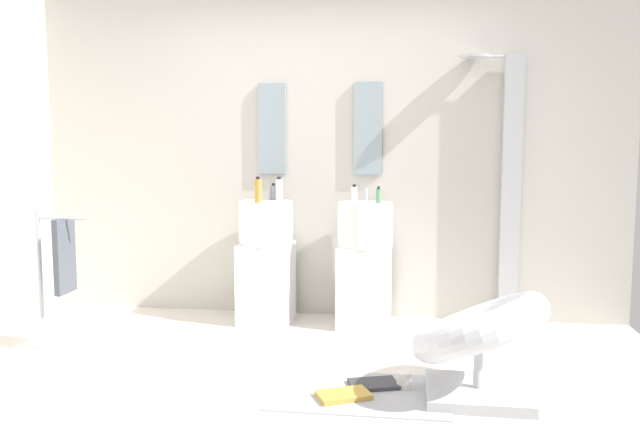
# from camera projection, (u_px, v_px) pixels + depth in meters

# --- Properties ---
(ground_plane) EXTENTS (4.80, 3.60, 0.04)m
(ground_plane) POSITION_uv_depth(u_px,v_px,m) (281.00, 391.00, 3.68)
(ground_plane) COLOR silver
(rear_partition) EXTENTS (4.80, 0.10, 2.60)m
(rear_partition) POSITION_uv_depth(u_px,v_px,m) (321.00, 155.00, 5.16)
(rear_partition) COLOR beige
(rear_partition) RESTS_ON ground_plane
(pedestal_sink_left) EXTENTS (0.42, 0.42, 1.05)m
(pedestal_sink_left) POSITION_uv_depth(u_px,v_px,m) (266.00, 261.00, 4.98)
(pedestal_sink_left) COLOR white
(pedestal_sink_left) RESTS_ON ground_plane
(pedestal_sink_right) EXTENTS (0.42, 0.42, 1.05)m
(pedestal_sink_right) POSITION_uv_depth(u_px,v_px,m) (365.00, 263.00, 4.87)
(pedestal_sink_right) COLOR white
(pedestal_sink_right) RESTS_ON ground_plane
(vanity_mirror_left) EXTENTS (0.22, 0.03, 0.72)m
(vanity_mirror_left) POSITION_uv_depth(u_px,v_px,m) (272.00, 129.00, 5.12)
(vanity_mirror_left) COLOR #8C9EA8
(vanity_mirror_right) EXTENTS (0.22, 0.03, 0.72)m
(vanity_mirror_right) POSITION_uv_depth(u_px,v_px,m) (368.00, 128.00, 5.01)
(vanity_mirror_right) COLOR #8C9EA8
(shower_column) EXTENTS (0.49, 0.24, 2.05)m
(shower_column) POSITION_uv_depth(u_px,v_px,m) (509.00, 185.00, 4.86)
(shower_column) COLOR #B7BABF
(shower_column) RESTS_ON ground_plane
(lounge_chair) EXTENTS (1.04, 1.04, 0.65)m
(lounge_chair) POSITION_uv_depth(u_px,v_px,m) (479.00, 336.00, 3.49)
(lounge_chair) COLOR #B7BABF
(lounge_chair) RESTS_ON ground_plane
(towel_rack) EXTENTS (0.37, 0.22, 0.95)m
(towel_rack) POSITION_uv_depth(u_px,v_px,m) (61.00, 259.00, 4.25)
(towel_rack) COLOR #B7BABF
(towel_rack) RESTS_ON ground_plane
(area_rug) EXTENTS (1.00, 0.62, 0.01)m
(area_rug) POSITION_uv_depth(u_px,v_px,m) (359.00, 393.00, 3.59)
(area_rug) COLOR #B2B2B7
(area_rug) RESTS_ON ground_plane
(magazine_ochre) EXTENTS (0.33, 0.28, 0.03)m
(magazine_ochre) POSITION_uv_depth(u_px,v_px,m) (344.00, 395.00, 3.50)
(magazine_ochre) COLOR gold
(magazine_ochre) RESTS_ON area_rug
(magazine_charcoal) EXTENTS (0.31, 0.26, 0.02)m
(magazine_charcoal) POSITION_uv_depth(u_px,v_px,m) (374.00, 384.00, 3.67)
(magazine_charcoal) COLOR #38383D
(magazine_charcoal) RESTS_ON area_rug
(coffee_mug) EXTENTS (0.08, 0.08, 0.09)m
(coffee_mug) POSITION_uv_depth(u_px,v_px,m) (404.00, 380.00, 3.65)
(coffee_mug) COLOR white
(coffee_mug) RESTS_ON area_rug
(soap_bottle_clear) EXTENTS (0.05, 0.05, 0.18)m
(soap_bottle_clear) POSITION_uv_depth(u_px,v_px,m) (279.00, 189.00, 4.99)
(soap_bottle_clear) COLOR silver
(soap_bottle_clear) RESTS_ON pedestal_sink_left
(soap_bottle_white) EXTENTS (0.04, 0.04, 0.14)m
(soap_bottle_white) POSITION_uv_depth(u_px,v_px,m) (354.00, 195.00, 4.75)
(soap_bottle_white) COLOR white
(soap_bottle_white) RESTS_ON pedestal_sink_right
(soap_bottle_grey) EXTENTS (0.05, 0.05, 0.13)m
(soap_bottle_grey) POSITION_uv_depth(u_px,v_px,m) (274.00, 192.00, 5.05)
(soap_bottle_grey) COLOR #99999E
(soap_bottle_grey) RESTS_ON pedestal_sink_left
(soap_bottle_green) EXTENTS (0.04, 0.04, 0.12)m
(soap_bottle_green) POSITION_uv_depth(u_px,v_px,m) (378.00, 196.00, 4.77)
(soap_bottle_green) COLOR #59996B
(soap_bottle_green) RESTS_ON pedestal_sink_right
(soap_bottle_amber) EXTENTS (0.05, 0.05, 0.20)m
(soap_bottle_amber) POSITION_uv_depth(u_px,v_px,m) (258.00, 191.00, 4.80)
(soap_bottle_amber) COLOR #C68C38
(soap_bottle_amber) RESTS_ON pedestal_sink_left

